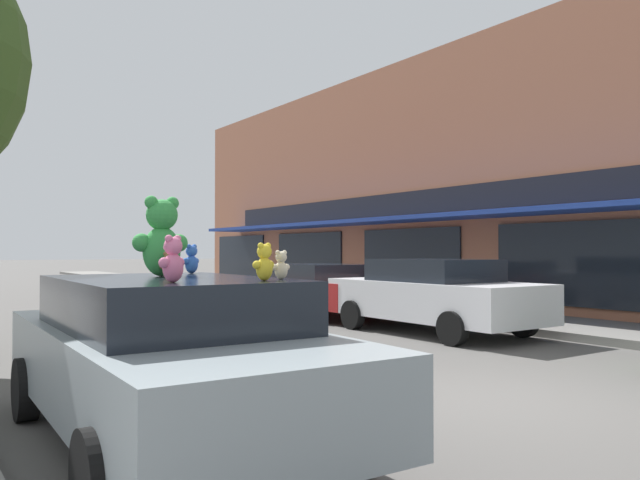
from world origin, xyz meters
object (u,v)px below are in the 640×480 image
teddy_bear_giant (162,238)px  teddy_bear_pink (173,260)px  teddy_bear_blue (191,259)px  teddy_bear_cream (281,265)px  parked_car_far_right (320,288)px  plush_art_car (167,354)px  teddy_bear_yellow (264,262)px  parked_car_far_center (434,294)px  teddy_bear_brown (169,265)px

teddy_bear_giant → teddy_bear_pink: bearing=69.2°
teddy_bear_giant → teddy_bear_blue: teddy_bear_giant is taller
teddy_bear_cream → parked_car_far_right: teddy_bear_cream is taller
plush_art_car → teddy_bear_blue: teddy_bear_blue is taller
teddy_bear_cream → teddy_bear_yellow: 0.27m
teddy_bear_giant → parked_car_far_center: (7.17, 3.57, -1.02)m
plush_art_car → parked_car_far_center: (7.26, 3.97, 0.02)m
teddy_bear_brown → teddy_bear_blue: size_ratio=0.74×
teddy_bear_blue → parked_car_far_right: teddy_bear_blue is taller
plush_art_car → teddy_bear_brown: 0.82m
teddy_bear_pink → parked_car_far_center: size_ratio=0.08×
teddy_bear_brown → parked_car_far_center: (7.17, 3.78, -0.76)m
teddy_bear_cream → teddy_bear_brown: teddy_bear_cream is taller
teddy_bear_yellow → parked_car_far_right: bearing=-144.4°
teddy_bear_pink → parked_car_far_right: teddy_bear_pink is taller
teddy_bear_giant → teddy_bear_brown: bearing=84.1°
teddy_bear_blue → teddy_bear_yellow: size_ratio=1.03×
plush_art_car → teddy_bear_yellow: 1.34m
teddy_bear_pink → teddy_bear_yellow: teddy_bear_pink is taller
plush_art_car → teddy_bear_cream: (0.68, -0.83, 0.79)m
teddy_bear_giant → parked_car_far_center: teddy_bear_giant is taller
teddy_bear_pink → parked_car_far_center: teddy_bear_pink is taller
teddy_bear_cream → teddy_bear_yellow: size_ratio=0.80×
teddy_bear_brown → plush_art_car: bearing=83.4°
teddy_bear_blue → teddy_bear_brown: bearing=28.6°
teddy_bear_pink → teddy_bear_yellow: size_ratio=1.18×
teddy_bear_blue → parked_car_far_right: bearing=-158.4°
teddy_bear_pink → teddy_bear_yellow: 0.73m
teddy_bear_brown → teddy_bear_pink: size_ratio=0.65×
teddy_bear_cream → teddy_bear_blue: 1.78m
plush_art_car → teddy_bear_blue: bearing=58.3°
teddy_bear_yellow → parked_car_far_center: (6.82, 4.93, -0.80)m
teddy_bear_cream → teddy_bear_yellow: (-0.23, -0.13, 0.03)m
teddy_bear_giant → parked_car_far_center: 8.07m
teddy_bear_blue → parked_car_far_right: size_ratio=0.07×
plush_art_car → teddy_bear_cream: bearing=-48.9°
plush_art_car → teddy_bear_giant: bearing=78.9°
teddy_bear_giant → teddy_bear_yellow: (0.35, -1.36, -0.22)m
teddy_bear_pink → teddy_bear_brown: bearing=-139.4°
teddy_bear_cream → parked_car_far_center: (6.58, 4.80, -0.77)m
teddy_bear_yellow → parked_car_far_center: size_ratio=0.07×
teddy_bear_giant → teddy_bear_yellow: teddy_bear_giant is taller
plush_art_car → teddy_bear_cream: 1.33m
teddy_bear_cream → parked_car_far_right: 11.16m
plush_art_car → parked_car_far_center: size_ratio=1.02×
teddy_bear_yellow → parked_car_far_right: size_ratio=0.07×
teddy_bear_brown → teddy_bear_yellow: (0.36, -1.15, 0.04)m
plush_art_car → teddy_bear_brown: size_ratio=20.47×
teddy_bear_cream → teddy_bear_pink: bearing=-3.7°
parked_car_far_center → teddy_bear_pink: bearing=-147.5°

